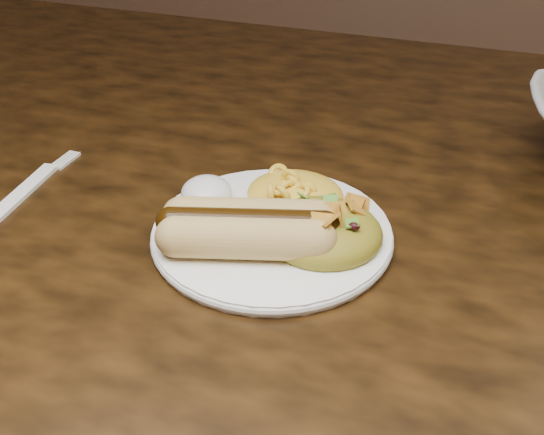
% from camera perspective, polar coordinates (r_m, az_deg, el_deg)
% --- Properties ---
extents(table, '(1.60, 0.90, 0.75)m').
position_cam_1_polar(table, '(0.67, 4.43, -3.38)').
color(table, '#3D230B').
rests_on(table, floor).
extents(plate, '(0.22, 0.22, 0.01)m').
position_cam_1_polar(plate, '(0.53, -0.00, -1.37)').
color(plate, white).
rests_on(plate, table).
extents(hotdog, '(0.12, 0.09, 0.03)m').
position_cam_1_polar(hotdog, '(0.50, -2.21, -0.85)').
color(hotdog, tan).
rests_on(hotdog, plate).
extents(mac_and_cheese, '(0.09, 0.08, 0.03)m').
position_cam_1_polar(mac_and_cheese, '(0.56, 2.12, 3.19)').
color(mac_and_cheese, yellow).
rests_on(mac_and_cheese, plate).
extents(sour_cream, '(0.06, 0.06, 0.03)m').
position_cam_1_polar(sour_cream, '(0.56, -5.92, 2.73)').
color(sour_cream, white).
rests_on(sour_cream, plate).
extents(taco_salad, '(0.10, 0.09, 0.04)m').
position_cam_1_polar(taco_salad, '(0.51, 4.57, -0.35)').
color(taco_salad, '#BC6F17').
rests_on(taco_salad, plate).
extents(fork, '(0.04, 0.15, 0.00)m').
position_cam_1_polar(fork, '(0.64, -21.34, 2.25)').
color(fork, white).
rests_on(fork, table).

